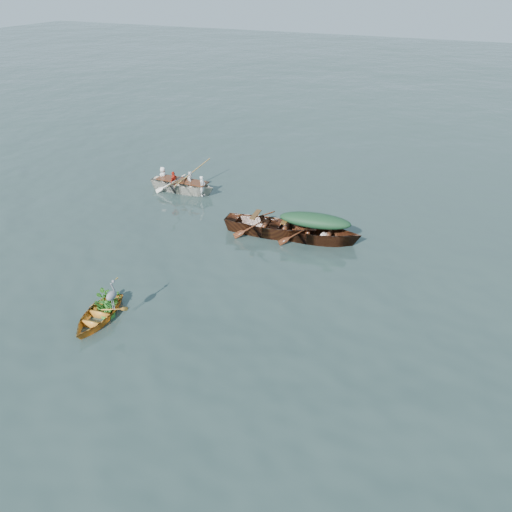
{
  "coord_description": "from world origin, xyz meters",
  "views": [
    {
      "loc": [
        6.74,
        -9.84,
        8.81
      ],
      "look_at": [
        0.86,
        3.21,
        0.5
      ],
      "focal_mm": 35.0,
      "sensor_mm": 36.0,
      "label": 1
    }
  ],
  "objects_px": {
    "open_wooden_boat": "(270,235)",
    "heron": "(112,299)",
    "green_tarp_boat": "(314,241)",
    "rowed_boat": "(183,192)",
    "yellow_dinghy": "(98,320)"
  },
  "relations": [
    {
      "from": "green_tarp_boat",
      "to": "open_wooden_boat",
      "type": "bearing_deg",
      "value": 90.0
    },
    {
      "from": "yellow_dinghy",
      "to": "green_tarp_boat",
      "type": "bearing_deg",
      "value": 51.91
    },
    {
      "from": "yellow_dinghy",
      "to": "heron",
      "type": "distance_m",
      "value": 0.97
    },
    {
      "from": "open_wooden_boat",
      "to": "rowed_boat",
      "type": "xyz_separation_m",
      "value": [
        -5.22,
        2.23,
        0.0
      ]
    },
    {
      "from": "yellow_dinghy",
      "to": "heron",
      "type": "bearing_deg",
      "value": 5.19
    },
    {
      "from": "yellow_dinghy",
      "to": "rowed_boat",
      "type": "height_order",
      "value": "rowed_boat"
    },
    {
      "from": "open_wooden_boat",
      "to": "heron",
      "type": "bearing_deg",
      "value": 159.32
    },
    {
      "from": "yellow_dinghy",
      "to": "green_tarp_boat",
      "type": "xyz_separation_m",
      "value": [
        4.12,
        7.15,
        0.0
      ]
    },
    {
      "from": "green_tarp_boat",
      "to": "heron",
      "type": "distance_m",
      "value": 7.92
    },
    {
      "from": "rowed_boat",
      "to": "open_wooden_boat",
      "type": "bearing_deg",
      "value": -114.02
    },
    {
      "from": "green_tarp_boat",
      "to": "open_wooden_boat",
      "type": "height_order",
      "value": "open_wooden_boat"
    },
    {
      "from": "green_tarp_boat",
      "to": "rowed_boat",
      "type": "height_order",
      "value": "green_tarp_boat"
    },
    {
      "from": "yellow_dinghy",
      "to": "rowed_boat",
      "type": "relative_size",
      "value": 0.61
    },
    {
      "from": "green_tarp_boat",
      "to": "open_wooden_boat",
      "type": "xyz_separation_m",
      "value": [
        -1.65,
        -0.21,
        0.0
      ]
    },
    {
      "from": "yellow_dinghy",
      "to": "open_wooden_boat",
      "type": "height_order",
      "value": "open_wooden_boat"
    }
  ]
}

